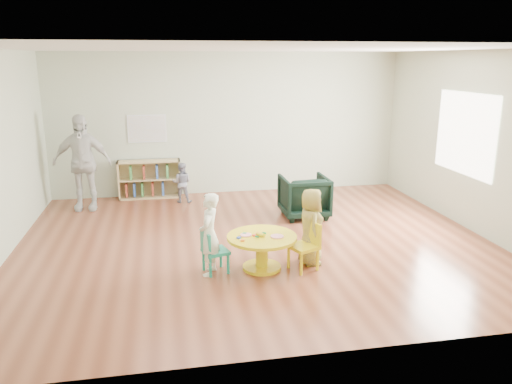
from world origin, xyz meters
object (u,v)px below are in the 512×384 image
Objects in this scene: kid_chair_right at (306,244)px; child_left at (209,234)px; armchair at (304,196)px; activity_table at (262,246)px; toddler at (182,183)px; kid_chair_left at (212,250)px; child_right at (311,227)px; adult_caretaker at (82,163)px; bookshelf at (149,179)px.

child_left is at bearing 64.36° from kid_chair_right.
kid_chair_right is at bearing 105.77° from child_left.
activity_table is at bearing 60.49° from armchair.
kid_chair_right is 0.81× the size of toddler.
child_right is (1.32, 0.08, 0.21)m from kid_chair_left.
child_left reaches higher than child_right.
child_right is 1.34× the size of toddler.
kid_chair_right is at bearing 126.09° from toddler.
adult_caretaker is at bearing -164.04° from kid_chair_left.
activity_table is 0.85× the size of child_left.
kid_chair_left is at bearing 48.79° from armchair.
toddler is (0.62, -0.47, 0.02)m from bookshelf.
child_left reaches higher than kid_chair_left.
child_left is 1.03× the size of child_right.
armchair is (2.67, -1.77, -0.00)m from bookshelf.
adult_caretaker reaches higher than child_right.
activity_table is at bearing 118.07° from toddler.
armchair is 0.77× the size of child_right.
activity_table is 1.45× the size of kid_chair_right.
toddler is at bearing 0.09° from kid_chair_right.
kid_chair_right is at bearing 150.32° from child_right.
child_left reaches higher than armchair.
child_right is (0.67, 0.07, 0.20)m from activity_table.
activity_table is at bearing 111.64° from child_left.
kid_chair_right is 0.52× the size of bookshelf.
toddler reaches higher than bookshelf.
kid_chair_right is 0.61× the size of child_right.
toddler is at bearing -157.85° from child_left.
child_left is (-1.84, -2.10, 0.17)m from armchair.
bookshelf is 0.69× the size of adult_caretaker.
armchair is 0.46× the size of adult_caretaker.
child_right is (1.36, 0.10, -0.02)m from child_left.
child_left is 3.41m from toddler.
child_right reaches higher than bookshelf.
child_right is at bearing 128.64° from toddler.
kid_chair_left is 0.47× the size of bookshelf.
activity_table is 3.48m from toddler.
adult_caretaker reaches higher than armchair.
kid_chair_left is 1.22m from kid_chair_right.
child_right reaches higher than kid_chair_left.
armchair is 2.06m from child_right.
kid_chair_right is at bearing -9.80° from activity_table.
armchair is 2.80m from child_left.
kid_chair_right is 4.66m from adult_caretaker.
child_left reaches higher than activity_table.
kid_chair_right is at bearing 74.51° from armchair.
child_right is at bearing 77.62° from kid_chair_left.
bookshelf is 4.36m from child_right.
toddler reaches higher than activity_table.
toddler is (-1.57, 3.29, -0.13)m from child_right.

